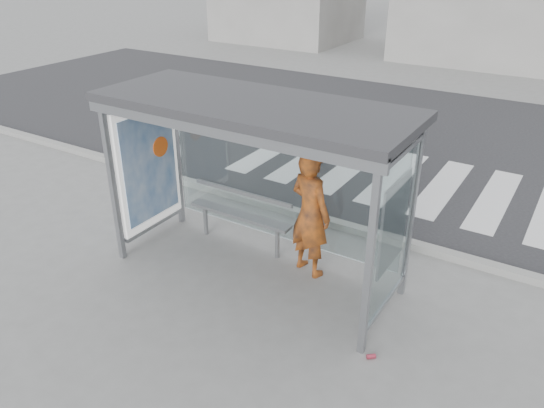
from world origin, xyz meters
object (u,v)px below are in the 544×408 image
Objects in this scene: bus_shelter at (232,142)px; person at (310,214)px; bench at (240,215)px; soda_can at (371,356)px.

person is at bearing 24.14° from bus_shelter.
person reaches higher than bench.
bus_shelter is at bearing 41.35° from person.
person is 17.76× the size of soda_can.
bus_shelter is 3.29m from soda_can.
bus_shelter is 39.46× the size of soda_can.
soda_can is at bearing -25.40° from bench.
bus_shelter is 2.22× the size of person.
person is 1.35m from bench.
soda_can is (2.81, -1.33, -0.52)m from bench.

